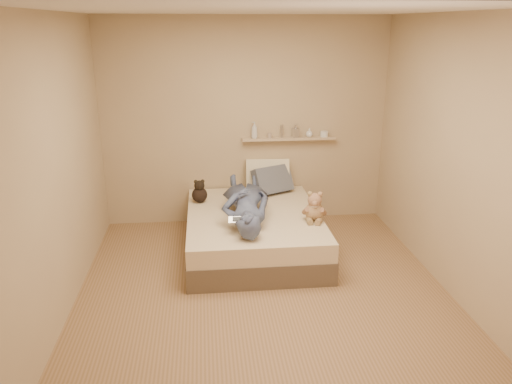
{
  "coord_description": "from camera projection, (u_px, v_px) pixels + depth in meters",
  "views": [
    {
      "loc": [
        -0.53,
        -4.33,
        2.5
      ],
      "look_at": [
        0.0,
        0.65,
        0.8
      ],
      "focal_mm": 35.0,
      "sensor_mm": 36.0,
      "label": 1
    }
  ],
  "objects": [
    {
      "name": "wall_shelf",
      "position": [
        289.0,
        139.0,
        6.36
      ],
      "size": [
        1.2,
        0.12,
        0.03
      ],
      "primitive_type": "cube",
      "color": "tan",
      "rests_on": "wall_back"
    },
    {
      "name": "dark_plush",
      "position": [
        200.0,
        192.0,
        5.97
      ],
      "size": [
        0.19,
        0.19,
        0.29
      ],
      "color": "black",
      "rests_on": "bed"
    },
    {
      "name": "teddy_bear",
      "position": [
        314.0,
        209.0,
        5.4
      ],
      "size": [
        0.27,
        0.28,
        0.34
      ],
      "color": "tan",
      "rests_on": "bed"
    },
    {
      "name": "pillow_grey",
      "position": [
        273.0,
        180.0,
        6.29
      ],
      "size": [
        0.57,
        0.46,
        0.37
      ],
      "primitive_type": "cube",
      "rotation": [
        -0.44,
        0.0,
        0.45
      ],
      "color": "slate",
      "rests_on": "bed"
    },
    {
      "name": "person",
      "position": [
        245.0,
        202.0,
        5.5
      ],
      "size": [
        0.6,
        1.48,
        0.35
      ],
      "primitive_type": "imported",
      "rotation": [
        0.0,
        0.0,
        3.1
      ],
      "color": "slate",
      "rests_on": "bed"
    },
    {
      "name": "bed",
      "position": [
        253.0,
        232.0,
        5.73
      ],
      "size": [
        1.5,
        1.9,
        0.45
      ],
      "color": "brown",
      "rests_on": "floor"
    },
    {
      "name": "game_console",
      "position": [
        237.0,
        220.0,
        5.04
      ],
      "size": [
        0.19,
        0.09,
        0.06
      ],
      "color": "silver",
      "rests_on": "bed"
    },
    {
      "name": "shelf_bottles",
      "position": [
        288.0,
        132.0,
        6.33
      ],
      "size": [
        1.0,
        0.12,
        0.21
      ],
      "color": "silver",
      "rests_on": "wall_shelf"
    },
    {
      "name": "room",
      "position": [
        264.0,
        163.0,
        4.51
      ],
      "size": [
        3.8,
        3.8,
        3.8
      ],
      "color": "#916D4B",
      "rests_on": "ground"
    },
    {
      "name": "pillow_cream",
      "position": [
        267.0,
        175.0,
        6.4
      ],
      "size": [
        0.56,
        0.29,
        0.43
      ],
      "primitive_type": "cube",
      "rotation": [
        -0.29,
        0.0,
        -0.04
      ],
      "color": "beige",
      "rests_on": "bed"
    }
  ]
}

